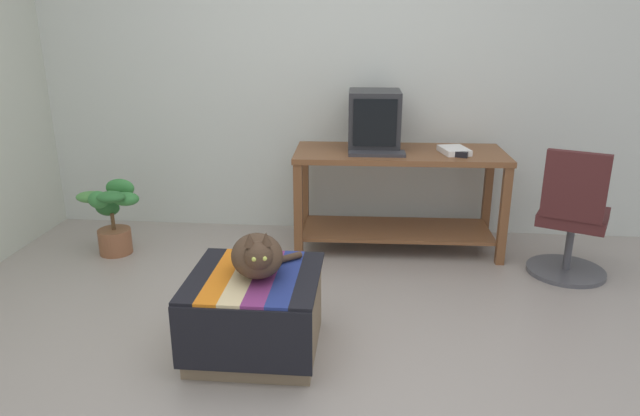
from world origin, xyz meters
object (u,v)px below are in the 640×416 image
(stapler, at_px, (460,154))
(tv_monitor, at_px, (374,120))
(desk, at_px, (398,183))
(office_chair, at_px, (572,223))
(cat, at_px, (258,255))
(potted_plant, at_px, (112,216))
(book, at_px, (454,150))
(ottoman_with_blanket, at_px, (255,313))
(keyboard, at_px, (377,153))

(stapler, bearing_deg, tv_monitor, 89.20)
(desk, xyz_separation_m, tv_monitor, (-0.19, 0.08, 0.45))
(tv_monitor, distance_m, office_chair, 1.53)
(cat, relative_size, potted_plant, 0.82)
(desk, xyz_separation_m, potted_plant, (-2.10, -0.30, -0.23))
(book, xyz_separation_m, cat, (-1.15, -1.47, -0.24))
(tv_monitor, xyz_separation_m, book, (0.58, -0.12, -0.19))
(tv_monitor, xyz_separation_m, ottoman_with_blanket, (-0.59, -1.59, -0.75))
(book, bearing_deg, ottoman_with_blanket, -142.55)
(desk, relative_size, tv_monitor, 3.64)
(ottoman_with_blanket, bearing_deg, keyboard, 65.57)
(tv_monitor, xyz_separation_m, cat, (-0.57, -1.58, -0.42))
(potted_plant, relative_size, office_chair, 0.61)
(book, distance_m, office_chair, 0.92)
(book, bearing_deg, office_chair, -40.91)
(office_chair, relative_size, stapler, 8.09)
(cat, bearing_deg, stapler, 34.13)
(potted_plant, bearing_deg, stapler, 3.26)
(keyboard, distance_m, potted_plant, 1.99)
(potted_plant, distance_m, office_chair, 3.23)
(desk, relative_size, ottoman_with_blanket, 2.26)
(desk, height_order, keyboard, keyboard)
(tv_monitor, height_order, office_chair, tv_monitor)
(desk, distance_m, book, 0.46)
(tv_monitor, relative_size, book, 1.75)
(tv_monitor, height_order, keyboard, tv_monitor)
(keyboard, height_order, ottoman_with_blanket, keyboard)
(desk, height_order, office_chair, office_chair)
(keyboard, relative_size, ottoman_with_blanket, 0.59)
(keyboard, xyz_separation_m, ottoman_with_blanket, (-0.62, -1.36, -0.55))
(desk, distance_m, cat, 1.68)
(tv_monitor, distance_m, book, 0.62)
(cat, xyz_separation_m, office_chair, (1.90, 1.09, -0.15))
(keyboard, xyz_separation_m, potted_plant, (-1.93, -0.15, -0.48))
(desk, height_order, potted_plant, desk)
(keyboard, bearing_deg, office_chair, -13.48)
(cat, height_order, potted_plant, cat)
(tv_monitor, bearing_deg, book, -13.22)
(potted_plant, height_order, stapler, stapler)
(ottoman_with_blanket, distance_m, stapler, 1.89)
(cat, distance_m, office_chair, 2.19)
(book, xyz_separation_m, ottoman_with_blanket, (-1.17, -1.47, -0.56))
(keyboard, relative_size, potted_plant, 0.73)
(potted_plant, xyz_separation_m, stapler, (2.50, 0.14, 0.49))
(tv_monitor, height_order, book, tv_monitor)
(ottoman_with_blanket, bearing_deg, potted_plant, 137.33)
(desk, bearing_deg, keyboard, -141.23)
(tv_monitor, distance_m, potted_plant, 2.05)
(tv_monitor, xyz_separation_m, keyboard, (0.02, -0.23, -0.20))
(desk, bearing_deg, cat, -118.65)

